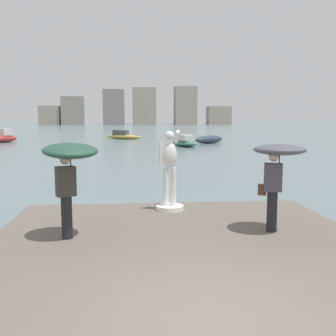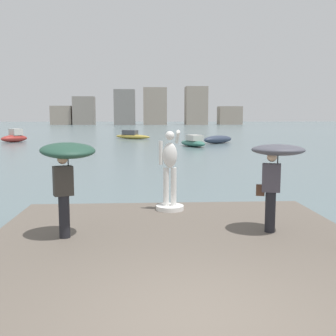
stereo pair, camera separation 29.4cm
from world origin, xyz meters
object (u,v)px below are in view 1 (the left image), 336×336
(onlooker_left, at_px, (69,161))
(boat_rightward, at_px, (209,139))
(boat_mid, at_px, (185,142))
(boat_leftward, at_px, (4,137))
(onlooker_right, at_px, (278,161))
(boat_far, at_px, (123,136))
(statue_white_figure, at_px, (170,177))

(onlooker_left, bearing_deg, boat_rightward, 74.87)
(boat_mid, relative_size, boat_rightward, 1.04)
(boat_leftward, bearing_deg, boat_mid, -22.88)
(onlooker_right, xyz_separation_m, boat_far, (-4.33, 44.84, -1.52))
(onlooker_left, relative_size, boat_leftward, 0.57)
(statue_white_figure, bearing_deg, onlooker_right, -46.64)
(boat_leftward, distance_m, boat_rightward, 22.99)
(boat_mid, xyz_separation_m, boat_leftward, (-19.44, 8.21, 0.12))
(onlooker_right, xyz_separation_m, boat_rightward, (5.23, 35.33, -1.51))
(onlooker_right, bearing_deg, onlooker_left, -178.65)
(boat_far, distance_m, boat_rightward, 13.48)
(boat_mid, bearing_deg, onlooker_left, -101.58)
(boat_mid, distance_m, boat_leftward, 21.10)
(onlooker_right, bearing_deg, boat_leftward, 114.17)
(onlooker_left, height_order, boat_leftward, onlooker_left)
(onlooker_left, height_order, onlooker_right, onlooker_left)
(onlooker_left, distance_m, boat_mid, 31.50)
(onlooker_left, xyz_separation_m, boat_rightward, (9.58, 35.44, -1.55))
(boat_far, bearing_deg, onlooker_right, -84.48)
(onlooker_right, xyz_separation_m, boat_leftward, (-17.47, 38.93, -1.39))
(onlooker_right, height_order, boat_mid, onlooker_right)
(boat_mid, height_order, boat_far, boat_far)
(onlooker_left, xyz_separation_m, boat_far, (0.02, 44.94, -1.56))
(onlooker_left, bearing_deg, boat_far, 89.98)
(boat_far, bearing_deg, statue_white_figure, -87.01)
(boat_far, xyz_separation_m, boat_rightward, (9.56, -9.50, 0.01))
(boat_rightward, bearing_deg, boat_leftward, 171.00)
(boat_mid, relative_size, boat_far, 0.85)
(statue_white_figure, relative_size, onlooker_right, 1.13)
(statue_white_figure, distance_m, onlooker_right, 3.14)
(onlooker_left, height_order, boat_far, onlooker_left)
(statue_white_figure, xyz_separation_m, boat_mid, (4.07, 28.49, -0.85))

